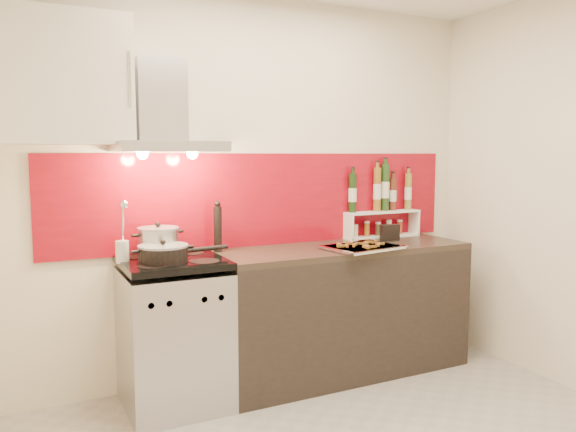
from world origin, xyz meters
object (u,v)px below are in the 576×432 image
counter (342,309)px  baking_tray (362,247)px  range_stove (174,335)px  stock_pot (158,242)px  pepper_mill (218,227)px  saute_pan (164,253)px

counter → baking_tray: 0.49m
range_stove → stock_pot: bearing=116.3°
counter → pepper_mill: 1.06m
counter → stock_pot: bearing=175.0°
counter → stock_pot: (-1.26, 0.11, 0.55)m
counter → baking_tray: bearing=-72.1°
pepper_mill → baking_tray: size_ratio=0.61×
counter → stock_pot: stock_pot is taller
stock_pot → saute_pan: bearing=-92.8°
stock_pot → range_stove: bearing=-63.7°
pepper_mill → counter: bearing=-11.8°
counter → range_stove: bearing=-179.8°
stock_pot → pepper_mill: 0.42m
stock_pot → counter: bearing=-5.0°
stock_pot → baking_tray: stock_pot is taller
counter → saute_pan: size_ratio=3.21×
range_stove → pepper_mill: (0.35, 0.18, 0.62)m
saute_pan → baking_tray: saute_pan is taller
range_stove → pepper_mill: pepper_mill is taller
counter → baking_tray: baking_tray is taller
pepper_mill → saute_pan: bearing=-149.1°
range_stove → counter: size_ratio=0.51×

